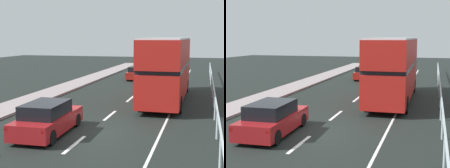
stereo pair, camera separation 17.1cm
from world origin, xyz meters
TOP-DOWN VIEW (x-y plane):
  - ground_plane at (0.00, 0.00)m, footprint 74.95×120.00m
  - lane_paint_markings at (1.95, 8.89)m, footprint 3.32×46.00m
  - bridge_side_railing at (5.61, 9.00)m, footprint 0.10×42.00m
  - double_decker_bus_red at (2.55, 8.83)m, footprint 2.58×11.04m
  - hatchback_car_near at (-1.72, -0.92)m, footprint 1.92×4.50m
  - sedan_car_ahead at (-1.61, 19.93)m, footprint 1.97×4.19m

SIDE VIEW (x-z plane):
  - ground_plane at x=0.00m, z-range -0.10..0.00m
  - lane_paint_markings at x=1.95m, z-range 0.00..0.01m
  - sedan_car_ahead at x=-1.61m, z-range -0.02..1.34m
  - hatchback_car_near at x=-1.72m, z-range -0.03..1.45m
  - bridge_side_railing at x=5.61m, z-range 0.36..1.53m
  - double_decker_bus_red at x=2.55m, z-range 0.15..4.43m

